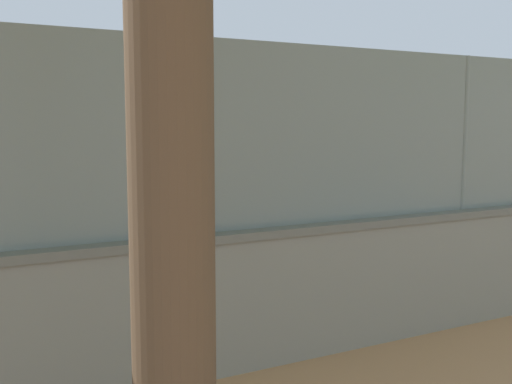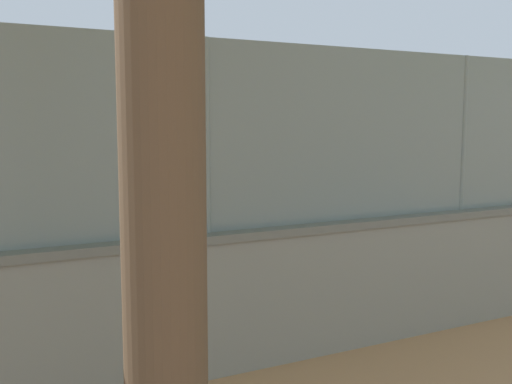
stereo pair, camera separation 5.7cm
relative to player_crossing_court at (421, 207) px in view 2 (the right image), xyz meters
name	(u,v)px [view 2 (the right image)]	position (x,y,z in m)	size (l,w,h in m)	color
ground_plane	(127,197)	(2.44, -10.90, -0.89)	(260.00, 260.00, 0.00)	tan
perimeter_wall	(458,265)	(2.13, 2.95, -0.19)	(33.50, 0.48, 1.38)	gray
fence_panel_on_wall	(463,134)	(2.13, 2.95, 1.40)	(32.90, 0.11, 1.81)	gray
player_crossing_court	(421,207)	(0.00, 0.00, 0.00)	(0.89, 1.01, 1.52)	#591919
player_at_service_line	(39,183)	(5.56, -7.70, 0.02)	(1.18, 0.72, 1.55)	#B2B2B2
sports_ball	(484,172)	(-0.47, 0.97, 0.70)	(0.10, 0.10, 0.10)	orange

